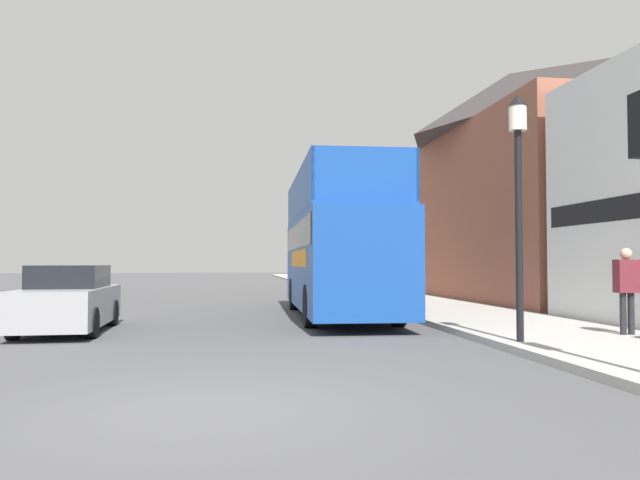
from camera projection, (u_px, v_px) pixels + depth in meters
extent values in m
plane|color=#4C4C4F|center=(227.00, 298.00, 27.41)|extent=(144.00, 144.00, 0.00)
cube|color=#ADAAA3|center=(399.00, 299.00, 25.40)|extent=(3.91, 108.00, 0.14)
cube|color=#935642|center=(511.00, 218.00, 26.43)|extent=(6.00, 16.49, 6.93)
pyramid|color=#383333|center=(510.00, 105.00, 26.61)|extent=(6.00, 16.49, 2.74)
cube|color=#19479E|center=(339.00, 263.00, 17.97)|extent=(2.70, 9.69, 2.54)
cube|color=orange|center=(341.00, 259.00, 17.50)|extent=(2.59, 5.37, 0.45)
cube|color=black|center=(338.00, 237.00, 18.00)|extent=(2.71, 8.93, 0.70)
cube|color=#19479E|center=(338.00, 218.00, 18.02)|extent=(2.68, 8.92, 0.10)
cube|color=#19479E|center=(298.00, 195.00, 17.92)|extent=(0.34, 8.85, 1.20)
cube|color=#19479E|center=(378.00, 196.00, 18.17)|extent=(0.34, 8.85, 1.20)
cube|color=#19479E|center=(366.00, 174.00, 13.68)|extent=(2.41, 0.14, 1.20)
cube|color=#19479E|center=(324.00, 207.00, 21.77)|extent=(2.45, 1.42, 1.20)
cylinder|color=black|center=(294.00, 294.00, 20.78)|extent=(0.31, 1.05, 1.04)
cylinder|color=black|center=(358.00, 294.00, 21.02)|extent=(0.31, 1.05, 1.04)
cylinder|color=black|center=(310.00, 306.00, 15.04)|extent=(0.31, 1.05, 1.04)
cylinder|color=black|center=(398.00, 305.00, 15.28)|extent=(0.31, 1.05, 1.04)
cube|color=maroon|center=(322.00, 286.00, 25.93)|extent=(1.73, 3.97, 0.82)
cube|color=black|center=(322.00, 271.00, 25.83)|extent=(1.52, 1.91, 0.47)
cylinder|color=black|center=(300.00, 292.00, 27.03)|extent=(0.20, 0.63, 0.63)
cylinder|color=black|center=(336.00, 291.00, 27.25)|extent=(0.20, 0.63, 0.63)
cylinder|color=black|center=(306.00, 295.00, 24.59)|extent=(0.20, 0.63, 0.63)
cylinder|color=black|center=(346.00, 294.00, 24.81)|extent=(0.20, 0.63, 0.63)
cube|color=#9E9EA3|center=(68.00, 306.00, 14.08)|extent=(1.80, 4.35, 0.82)
cube|color=black|center=(70.00, 276.00, 14.23)|extent=(1.53, 2.11, 0.51)
cylinder|color=black|center=(92.00, 323.00, 12.88)|extent=(0.22, 0.65, 0.64)
cylinder|color=black|center=(13.00, 324.00, 12.63)|extent=(0.22, 0.65, 0.64)
cylinder|color=black|center=(113.00, 313.00, 15.51)|extent=(0.22, 0.65, 0.64)
cylinder|color=black|center=(48.00, 314.00, 15.25)|extent=(0.22, 0.65, 0.64)
cylinder|color=#232328|center=(623.00, 314.00, 12.37)|extent=(0.12, 0.12, 0.83)
cylinder|color=#232328|center=(631.00, 314.00, 12.40)|extent=(0.12, 0.12, 0.83)
cube|color=maroon|center=(626.00, 276.00, 12.41)|extent=(0.45, 0.25, 0.66)
sphere|color=tan|center=(626.00, 254.00, 12.43)|extent=(0.23, 0.23, 0.23)
cylinder|color=black|center=(519.00, 236.00, 11.31)|extent=(0.13, 0.13, 3.84)
cylinder|color=silver|center=(518.00, 118.00, 11.39)|extent=(0.32, 0.32, 0.45)
cone|color=black|center=(517.00, 100.00, 11.40)|extent=(0.35, 0.35, 0.22)
cylinder|color=black|center=(397.00, 238.00, 19.85)|extent=(0.13, 0.13, 4.43)
cylinder|color=silver|center=(397.00, 162.00, 19.94)|extent=(0.32, 0.32, 0.45)
cone|color=black|center=(397.00, 152.00, 19.95)|extent=(0.35, 0.35, 0.22)
cylinder|color=black|center=(347.00, 255.00, 28.35)|extent=(0.13, 0.13, 3.60)
cylinder|color=silver|center=(347.00, 210.00, 28.42)|extent=(0.32, 0.32, 0.45)
cone|color=black|center=(347.00, 203.00, 28.44)|extent=(0.35, 0.35, 0.22)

